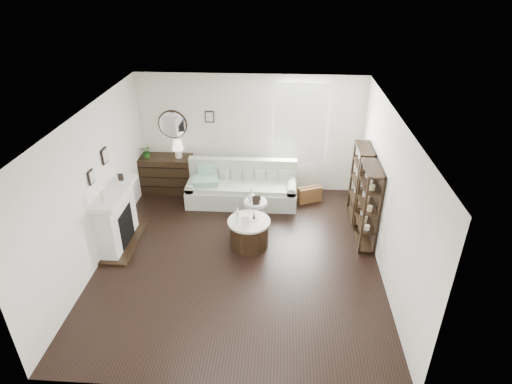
# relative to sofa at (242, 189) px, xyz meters

# --- Properties ---
(room) EXTENTS (5.50, 5.50, 5.50)m
(room) POSITION_rel_sofa_xyz_m (0.88, 0.63, 1.29)
(room) COLOR black
(room) RESTS_ON ground
(fireplace) EXTENTS (0.50, 1.40, 1.84)m
(fireplace) POSITION_rel_sofa_xyz_m (-2.17, -1.77, 0.23)
(fireplace) COLOR white
(fireplace) RESTS_ON ground
(shelf_unit_far) EXTENTS (0.30, 0.80, 1.60)m
(shelf_unit_far) POSITION_rel_sofa_xyz_m (2.48, -0.52, 0.49)
(shelf_unit_far) COLOR black
(shelf_unit_far) RESTS_ON ground
(shelf_unit_near) EXTENTS (0.30, 0.80, 1.60)m
(shelf_unit_near) POSITION_rel_sofa_xyz_m (2.48, -1.42, 0.49)
(shelf_unit_near) COLOR black
(shelf_unit_near) RESTS_ON ground
(sofa) EXTENTS (2.40, 0.83, 0.93)m
(sofa) POSITION_rel_sofa_xyz_m (0.00, 0.00, 0.00)
(sofa) COLOR #A5AE9B
(sofa) RESTS_ON ground
(quilt) EXTENTS (0.61, 0.53, 0.14)m
(quilt) POSITION_rel_sofa_xyz_m (-0.79, -0.12, 0.24)
(quilt) COLOR #268E72
(quilt) RESTS_ON sofa
(suitcase) EXTENTS (0.56, 0.37, 0.35)m
(suitcase) POSITION_rel_sofa_xyz_m (1.51, 0.09, -0.13)
(suitcase) COLOR brown
(suitcase) RESTS_ON ground
(dresser) EXTENTS (1.30, 0.55, 0.86)m
(dresser) POSITION_rel_sofa_xyz_m (-1.84, 0.40, 0.12)
(dresser) COLOR black
(dresser) RESTS_ON ground
(table_lamp) EXTENTS (0.32, 0.32, 0.40)m
(table_lamp) POSITION_rel_sofa_xyz_m (-1.46, 0.40, 0.76)
(table_lamp) COLOR #F1E8CB
(table_lamp) RESTS_ON dresser
(potted_plant) EXTENTS (0.32, 0.30, 0.29)m
(potted_plant) POSITION_rel_sofa_xyz_m (-2.17, 0.34, 0.70)
(potted_plant) COLOR #245D1A
(potted_plant) RESTS_ON dresser
(drum_table) EXTENTS (0.80, 0.80, 0.55)m
(drum_table) POSITION_rel_sofa_xyz_m (0.29, -1.67, -0.03)
(drum_table) COLOR black
(drum_table) RESTS_ON ground
(pedestal_table) EXTENTS (0.47, 0.47, 0.57)m
(pedestal_table) POSITION_rel_sofa_xyz_m (0.37, -0.97, 0.21)
(pedestal_table) COLOR white
(pedestal_table) RESTS_ON ground
(eiffel_drum) EXTENTS (0.12, 0.12, 0.18)m
(eiffel_drum) POSITION_rel_sofa_xyz_m (0.38, -1.61, 0.33)
(eiffel_drum) COLOR black
(eiffel_drum) RESTS_ON drum_table
(bottle_drum) EXTENTS (0.07, 0.07, 0.32)m
(bottle_drum) POSITION_rel_sofa_xyz_m (0.09, -1.76, 0.40)
(bottle_drum) COLOR silver
(bottle_drum) RESTS_ON drum_table
(card_frame_drum) EXTENTS (0.15, 0.06, 0.20)m
(card_frame_drum) POSITION_rel_sofa_xyz_m (0.24, -1.87, 0.34)
(card_frame_drum) COLOR silver
(card_frame_drum) RESTS_ON drum_table
(eiffel_ped) EXTENTS (0.11, 0.11, 0.16)m
(eiffel_ped) POSITION_rel_sofa_xyz_m (0.46, -0.94, 0.34)
(eiffel_ped) COLOR black
(eiffel_ped) RESTS_ON pedestal_table
(flask_ped) EXTENTS (0.15, 0.15, 0.29)m
(flask_ped) POSITION_rel_sofa_xyz_m (0.28, -0.95, 0.40)
(flask_ped) COLOR silver
(flask_ped) RESTS_ON pedestal_table
(card_frame_ped) EXTENTS (0.15, 0.09, 0.19)m
(card_frame_ped) POSITION_rel_sofa_xyz_m (0.39, -1.09, 0.35)
(card_frame_ped) COLOR black
(card_frame_ped) RESTS_ON pedestal_table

